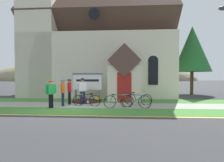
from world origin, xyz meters
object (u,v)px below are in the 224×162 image
at_px(church_sign, 88,82).
at_px(roadside_conifer, 192,49).
at_px(bicycle_blue, 118,101).
at_px(yard_deciduous_tree, 41,49).
at_px(bicycle_silver, 136,101).
at_px(bicycle_yellow, 138,99).
at_px(cyclist_in_red_jersey, 83,89).
at_px(cyclist_in_green_jersey, 63,90).
at_px(cyclist_in_blue_jersey, 69,90).
at_px(bicycle_green, 87,100).
at_px(cyclist_in_white_jersey, 51,92).

height_order(church_sign, roadside_conifer, roadside_conifer).
xyz_separation_m(bicycle_blue, yard_deciduous_tree, (-7.78, 6.76, 4.15)).
bearing_deg(bicycle_silver, bicycle_blue, -177.31).
distance_m(bicycle_yellow, roadside_conifer, 10.30).
distance_m(bicycle_blue, cyclist_in_red_jersey, 2.66).
xyz_separation_m(bicycle_blue, cyclist_in_green_jersey, (-3.37, 0.27, 0.58)).
bearing_deg(bicycle_blue, cyclist_in_blue_jersey, 162.42).
relative_size(bicycle_silver, bicycle_blue, 1.01).
distance_m(cyclist_in_green_jersey, roadside_conifer, 13.80).
bearing_deg(bicycle_silver, church_sign, 143.04).
xyz_separation_m(cyclist_in_red_jersey, cyclist_in_blue_jersey, (-0.85, -0.08, -0.05)).
distance_m(cyclist_in_red_jersey, cyclist_in_blue_jersey, 0.86).
height_order(church_sign, bicycle_yellow, church_sign).
relative_size(bicycle_silver, cyclist_in_green_jersey, 1.02).
bearing_deg(church_sign, bicycle_yellow, -22.81).
height_order(church_sign, bicycle_green, church_sign).
relative_size(church_sign, bicycle_green, 1.28).
relative_size(bicycle_silver, cyclist_in_white_jersey, 1.06).
relative_size(bicycle_yellow, bicycle_green, 0.99).
height_order(bicycle_blue, yard_deciduous_tree, yard_deciduous_tree).
distance_m(bicycle_silver, bicycle_green, 2.99).
height_order(bicycle_blue, cyclist_in_white_jersey, cyclist_in_white_jersey).
xyz_separation_m(church_sign, bicycle_green, (0.38, -2.15, -1.01)).
distance_m(cyclist_in_blue_jersey, roadside_conifer, 13.24).
relative_size(bicycle_yellow, cyclist_in_red_jersey, 1.00).
height_order(bicycle_green, cyclist_in_white_jersey, cyclist_in_white_jersey).
bearing_deg(cyclist_in_red_jersey, bicycle_blue, -25.08).
height_order(cyclist_in_white_jersey, cyclist_in_blue_jersey, cyclist_in_blue_jersey).
relative_size(cyclist_in_white_jersey, yard_deciduous_tree, 0.25).
distance_m(bicycle_silver, cyclist_in_red_jersey, 3.58).
bearing_deg(yard_deciduous_tree, bicycle_green, -47.38).
bearing_deg(bicycle_blue, roadside_conifer, 48.72).
distance_m(bicycle_silver, yard_deciduous_tree, 11.82).
bearing_deg(bicycle_silver, cyclist_in_blue_jersey, 167.14).
relative_size(cyclist_in_blue_jersey, yard_deciduous_tree, 0.26).
bearing_deg(bicycle_yellow, bicycle_green, -168.27).
height_order(bicycle_blue, roadside_conifer, roadside_conifer).
relative_size(cyclist_in_red_jersey, yard_deciduous_tree, 0.27).
bearing_deg(bicycle_silver, cyclist_in_green_jersey, 177.12).
relative_size(bicycle_green, cyclist_in_green_jersey, 1.05).
bearing_deg(cyclist_in_blue_jersey, cyclist_in_red_jersey, 5.52).
height_order(roadside_conifer, yard_deciduous_tree, roadside_conifer).
bearing_deg(bicycle_silver, bicycle_green, 173.02).
xyz_separation_m(bicycle_blue, cyclist_in_blue_jersey, (-3.19, 1.01, 0.58)).
xyz_separation_m(cyclist_in_green_jersey, cyclist_in_red_jersey, (1.03, 0.83, 0.05)).
xyz_separation_m(church_sign, cyclist_in_red_jersey, (-0.02, -1.47, -0.37)).
bearing_deg(cyclist_in_white_jersey, yard_deciduous_tree, 118.94).
height_order(church_sign, cyclist_in_red_jersey, church_sign).
xyz_separation_m(church_sign, yard_deciduous_tree, (-5.46, 4.20, 3.15)).
relative_size(church_sign, cyclist_in_red_jersey, 1.29).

